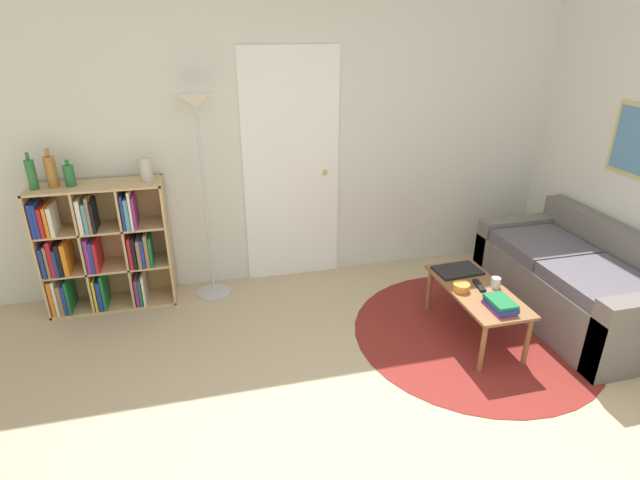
{
  "coord_description": "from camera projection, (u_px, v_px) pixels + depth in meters",
  "views": [
    {
      "loc": [
        -0.89,
        -1.62,
        2.24
      ],
      "look_at": [
        -0.14,
        1.44,
        0.85
      ],
      "focal_mm": 28.0,
      "sensor_mm": 36.0,
      "label": 1
    }
  ],
  "objects": [
    {
      "name": "wall_back",
      "position": [
        302.0,
        139.0,
        4.36
      ],
      "size": [
        7.73,
        0.11,
        2.6
      ],
      "color": "silver",
      "rests_on": "ground_plane"
    },
    {
      "name": "rug",
      "position": [
        474.0,
        332.0,
        3.9
      ],
      "size": [
        1.88,
        1.88,
        0.01
      ],
      "color": "maroon",
      "rests_on": "ground_plane"
    },
    {
      "name": "bookshelf",
      "position": [
        100.0,
        248.0,
        4.1
      ],
      "size": [
        1.0,
        0.34,
        1.07
      ],
      "color": "tan",
      "rests_on": "ground_plane"
    },
    {
      "name": "floor_lamp",
      "position": [
        199.0,
        137.0,
        3.91
      ],
      "size": [
        0.29,
        0.29,
        1.73
      ],
      "color": "#B7B7BC",
      "rests_on": "ground_plane"
    },
    {
      "name": "couch",
      "position": [
        578.0,
        284.0,
        4.04
      ],
      "size": [
        0.83,
        1.61,
        0.76
      ],
      "color": "#66605B",
      "rests_on": "ground_plane"
    },
    {
      "name": "coffee_table",
      "position": [
        477.0,
        294.0,
        3.75
      ],
      "size": [
        0.43,
        0.92,
        0.4
      ],
      "color": "brown",
      "rests_on": "ground_plane"
    },
    {
      "name": "laptop",
      "position": [
        457.0,
        270.0,
        3.98
      ],
      "size": [
        0.37,
        0.26,
        0.02
      ],
      "color": "black",
      "rests_on": "coffee_table"
    },
    {
      "name": "bowl",
      "position": [
        461.0,
        287.0,
        3.69
      ],
      "size": [
        0.12,
        0.12,
        0.05
      ],
      "color": "orange",
      "rests_on": "coffee_table"
    },
    {
      "name": "book_stack_on_table",
      "position": [
        500.0,
        305.0,
        3.45
      ],
      "size": [
        0.16,
        0.24,
        0.07
      ],
      "color": "#7F287A",
      "rests_on": "coffee_table"
    },
    {
      "name": "cup",
      "position": [
        496.0,
        282.0,
        3.74
      ],
      "size": [
        0.07,
        0.07,
        0.08
      ],
      "color": "white",
      "rests_on": "coffee_table"
    },
    {
      "name": "remote",
      "position": [
        479.0,
        286.0,
        3.75
      ],
      "size": [
        0.07,
        0.18,
        0.02
      ],
      "color": "black",
      "rests_on": "coffee_table"
    },
    {
      "name": "bottle_left",
      "position": [
        31.0,
        174.0,
        3.73
      ],
      "size": [
        0.07,
        0.07,
        0.28
      ],
      "color": "#236633",
      "rests_on": "bookshelf"
    },
    {
      "name": "bottle_middle",
      "position": [
        51.0,
        171.0,
        3.79
      ],
      "size": [
        0.08,
        0.08,
        0.3
      ],
      "color": "olive",
      "rests_on": "bookshelf"
    },
    {
      "name": "bottle_right",
      "position": [
        69.0,
        175.0,
        3.83
      ],
      "size": [
        0.08,
        0.08,
        0.2
      ],
      "color": "#236633",
      "rests_on": "bookshelf"
    },
    {
      "name": "vase_on_shelf",
      "position": [
        146.0,
        169.0,
        3.94
      ],
      "size": [
        0.1,
        0.1,
        0.19
      ],
      "color": "#B7B2A8",
      "rests_on": "bookshelf"
    }
  ]
}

